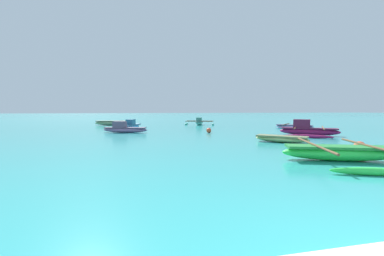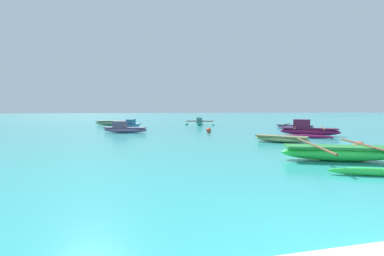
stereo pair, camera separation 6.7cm
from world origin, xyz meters
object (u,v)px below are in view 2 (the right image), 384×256
Objects in this scene: moored_boat_2 at (308,130)px; moored_boat_6 at (113,123)px; moored_boat_3 at (340,153)px; moored_boat_7 at (124,129)px; mooring_buoy_1 at (359,147)px; moored_boat_4 at (200,122)px; moored_boat_0 at (281,139)px; mooring_buoy_0 at (209,130)px; moored_boat_1 at (294,126)px; moored_boat_5 at (132,126)px.

moored_boat_2 is 1.22× the size of moored_boat_6.
moored_boat_3 is 13.73m from moored_boat_7.
moored_boat_3 is 2.20m from mooring_buoy_1.
moored_boat_3 is 1.28× the size of moored_boat_4.
mooring_buoy_1 reaches higher than moored_boat_0.
moored_boat_2 is at bearing -28.19° from mooring_buoy_0.
moored_boat_3 is 22.32m from moored_boat_6.
moored_boat_1 is 0.90× the size of moored_boat_3.
moored_boat_1 is at bearing 18.03° from mooring_buoy_0.
moored_boat_6 reaches higher than mooring_buoy_0.
moored_boat_1 is 14.94m from moored_boat_3.
moored_boat_5 is at bearing 137.63° from mooring_buoy_0.
moored_boat_3 is at bearing -59.01° from moored_boat_6.
moored_boat_2 is 12.21m from moored_boat_7.
moored_boat_2 is (-2.98, -5.80, 0.16)m from moored_boat_1.
moored_boat_5 is at bearing -178.36° from moored_boat_2.
mooring_buoy_1 is (-2.38, -6.13, -0.11)m from moored_boat_2.
mooring_buoy_0 is at bearing -117.98° from moored_boat_1.
moored_boat_5 is 0.78× the size of moored_boat_6.
moored_boat_0 is 3.59m from mooring_buoy_1.
moored_boat_4 is 9.88× the size of mooring_buoy_0.
moored_boat_6 is at bearing 118.30° from mooring_buoy_1.
moored_boat_5 reaches higher than moored_boat_1.
moored_boat_1 is 17.53m from moored_boat_6.
moored_boat_0 is at bearing -104.95° from moored_boat_2.
moored_boat_6 is at bearing 125.08° from mooring_buoy_0.
moored_boat_7 is at bearing -130.74° from moored_boat_1.
moored_boat_6 is at bearing -161.44° from moored_boat_1.
mooring_buoy_0 is at bearing -170.87° from moored_boat_2.
moored_boat_7 reaches higher than mooring_buoy_0.
moored_boat_2 is at bearing -105.09° from moored_boat_5.
moored_boat_5 is (-6.89, -4.30, 0.03)m from moored_boat_4.
moored_boat_5 is 7.12m from mooring_buoy_0.
moored_boat_3 is (-4.27, -7.27, -0.07)m from moored_boat_2.
moored_boat_3 is 19.37m from moored_boat_4.
moored_boat_0 is 0.55× the size of moored_boat_2.
moored_boat_5 is at bearing -144.24° from moored_boat_1.
moored_boat_1 is 1.09× the size of moored_boat_6.
moored_boat_2 is 1.28× the size of moored_boat_4.
moored_boat_7 is (-7.84, 7.21, 0.09)m from moored_boat_0.
moored_boat_0 is 0.61× the size of moored_boat_1.
moored_boat_2 is at bearing -1.80° from moored_boat_7.
moored_boat_0 is 10.73m from moored_boat_1.
moored_boat_3 is (-7.24, -13.07, 0.09)m from moored_boat_1.
moored_boat_7 is (-0.50, -3.32, -0.01)m from moored_boat_5.
moored_boat_3 is 1.55× the size of moored_boat_5.
moored_boat_4 is 8.12m from moored_boat_5.
moored_boat_5 reaches higher than mooring_buoy_0.
moored_boat_7 is (-11.37, 4.48, -0.04)m from moored_boat_2.
moored_boat_5 is 3.36m from moored_boat_7.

